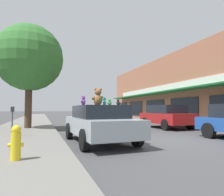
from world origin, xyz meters
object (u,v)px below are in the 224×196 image
(plush_art_car, at_px, (99,122))
(teddy_bear_teal, at_px, (104,101))
(teddy_bear_orange, at_px, (96,102))
(teddy_bear_black, at_px, (118,102))
(parked_car_far_center, at_px, (166,116))
(teddy_bear_purple, at_px, (83,101))
(teddy_bear_giant, at_px, (98,97))
(fire_hydrant, at_px, (16,143))
(teddy_bear_green, at_px, (110,102))
(street_tree, at_px, (29,58))
(parking_meter, at_px, (12,117))

(plush_art_car, bearing_deg, teddy_bear_teal, -48.58)
(teddy_bear_orange, xyz_separation_m, teddy_bear_black, (0.49, -1.38, -0.07))
(parked_car_far_center, bearing_deg, teddy_bear_black, -138.95)
(teddy_bear_purple, xyz_separation_m, teddy_bear_black, (1.24, -0.48, -0.07))
(parked_car_far_center, bearing_deg, teddy_bear_giant, -146.61)
(fire_hydrant, bearing_deg, teddy_bear_black, 31.32)
(teddy_bear_giant, distance_m, teddy_bear_black, 0.98)
(teddy_bear_purple, bearing_deg, teddy_bear_green, 134.72)
(teddy_bear_giant, distance_m, teddy_bear_purple, 0.72)
(teddy_bear_teal, xyz_separation_m, parked_car_far_center, (5.79, 4.31, -0.76))
(teddy_bear_orange, xyz_separation_m, street_tree, (-3.04, 5.04, 2.91))
(parking_meter, bearing_deg, street_tree, 84.11)
(teddy_bear_purple, bearing_deg, teddy_bear_teal, 126.73)
(teddy_bear_teal, xyz_separation_m, parking_meter, (-3.48, 2.16, -0.65))
(parked_car_far_center, bearing_deg, teddy_bear_orange, -150.69)
(teddy_bear_giant, bearing_deg, fire_hydrant, 43.59)
(teddy_bear_giant, distance_m, street_tree, 6.95)
(teddy_bear_orange, bearing_deg, street_tree, -25.99)
(teddy_bear_giant, xyz_separation_m, street_tree, (-2.93, 5.68, 2.74))
(street_tree, relative_size, parking_meter, 5.13)
(teddy_bear_green, bearing_deg, fire_hydrant, 42.34)
(teddy_bear_green, xyz_separation_m, street_tree, (-3.33, 5.98, 2.96))
(teddy_bear_black, xyz_separation_m, parking_meter, (-3.93, 2.49, -0.61))
(parking_meter, bearing_deg, teddy_bear_black, -32.39)
(teddy_bear_teal, height_order, fire_hydrant, teddy_bear_teal)
(teddy_bear_purple, xyz_separation_m, teddy_bear_teal, (0.79, -0.15, -0.02))
(teddy_bear_teal, height_order, street_tree, street_tree)
(teddy_bear_giant, distance_m, parked_car_far_center, 7.16)
(fire_hydrant, bearing_deg, parked_car_far_center, 37.62)
(plush_art_car, relative_size, teddy_bear_black, 18.75)
(teddy_bear_purple, bearing_deg, parked_car_far_center, 169.57)
(parking_meter, bearing_deg, fire_hydrant, -81.91)
(teddy_bear_teal, distance_m, parking_meter, 4.15)
(plush_art_car, height_order, teddy_bear_orange, teddy_bear_orange)
(parked_car_far_center, xyz_separation_m, parking_meter, (-9.27, -2.16, 0.10))
(plush_art_car, height_order, teddy_bear_green, teddy_bear_green)
(teddy_bear_green, relative_size, parked_car_far_center, 0.07)
(teddy_bear_orange, relative_size, parked_car_far_center, 0.09)
(teddy_bear_giant, height_order, teddy_bear_black, teddy_bear_giant)
(teddy_bear_giant, relative_size, teddy_bear_green, 2.75)
(teddy_bear_teal, bearing_deg, teddy_bear_black, 78.55)
(teddy_bear_purple, height_order, street_tree, street_tree)
(teddy_bear_orange, bearing_deg, teddy_bear_green, 140.30)
(teddy_bear_purple, relative_size, parked_car_far_center, 0.09)
(teddy_bear_purple, bearing_deg, teddy_bear_giant, 158.69)
(teddy_bear_green, xyz_separation_m, teddy_bear_orange, (-0.29, 0.94, 0.06))
(teddy_bear_orange, distance_m, parking_meter, 3.68)
(street_tree, xyz_separation_m, fire_hydrant, (0.23, -8.42, -4.00))
(plush_art_car, relative_size, teddy_bear_giant, 6.15)
(parked_car_far_center, bearing_deg, fire_hydrant, -142.38)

